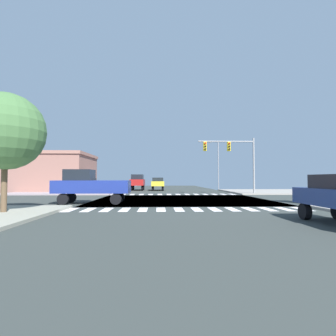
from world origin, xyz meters
The scene contains 12 objects.
ground centered at (0.00, 0.00, -0.03)m, with size 90.00×90.00×0.05m.
sidewalk_corner_ne centered at (13.00, 12.00, 0.07)m, with size 12.00×12.00×0.14m.
sidewalk_corner_nw centered at (-13.00, 12.00, 0.07)m, with size 12.00×12.00×0.14m.
crosswalk_near centered at (-0.25, -7.30, 0.00)m, with size 13.50×2.00×0.01m.
crosswalk_far centered at (-0.25, 7.30, 0.00)m, with size 13.50×2.00×0.01m.
traffic_signal_mast centered at (6.18, 6.98, 4.59)m, with size 6.25×0.55×6.22m.
street_lamp centered at (7.61, 21.27, 4.71)m, with size 1.78×0.32×7.85m.
bank_building centered at (-18.49, 15.11, 2.58)m, with size 15.86×9.74×5.14m.
sidewalk_tree centered at (-9.24, -9.27, 3.98)m, with size 3.70×3.70×5.84m.
suv_farside_2 centered at (-5.00, 18.07, 1.39)m, with size 1.96×4.60×2.34m.
pickup_queued_1 centered at (-6.63, -3.50, 1.29)m, with size 5.10×2.00×2.35m.
sedan_inner_4 centered at (-2.00, 17.26, 1.12)m, with size 1.80×4.30×1.88m.
Camera 1 is at (-1.88, -22.42, 1.71)m, focal length 28.94 mm.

